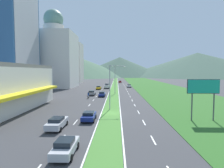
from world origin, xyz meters
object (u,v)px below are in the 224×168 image
(car_2, at_px, (102,94))
(street_lamp_mid, at_px, (114,78))
(motorcycle_rider, at_px, (88,96))
(car_6, at_px, (89,116))
(car_1, at_px, (92,93))
(car_5, at_px, (65,147))
(street_lamp_near, at_px, (112,84))
(car_0, at_px, (120,82))
(pickup_truck_0, at_px, (107,86))
(billboard_roadside, at_px, (203,89))
(car_4, at_px, (57,123))
(office_tower, at_px, (0,0))
(car_3, at_px, (99,88))
(car_7, at_px, (129,86))

(car_2, bearing_deg, street_lamp_mid, -30.54)
(motorcycle_rider, bearing_deg, car_6, -171.13)
(car_1, xyz_separation_m, car_5, (3.25, -42.01, -0.01))
(motorcycle_rider, bearing_deg, street_lamp_mid, -34.46)
(street_lamp_near, height_order, car_5, street_lamp_near)
(car_0, height_order, car_2, car_2)
(pickup_truck_0, height_order, motorcycle_rider, pickup_truck_0)
(car_0, relative_size, car_6, 1.06)
(street_lamp_mid, xyz_separation_m, billboard_roadside, (14.04, -33.41, -0.53))
(car_2, relative_size, pickup_truck_0, 0.84)
(car_1, height_order, car_2, car_1)
(car_6, bearing_deg, car_2, 0.37)
(billboard_roadside, height_order, car_4, billboard_roadside)
(office_tower, relative_size, street_lamp_near, 7.31)
(car_5, distance_m, motorcycle_rider, 35.35)
(car_1, relative_size, car_4, 0.97)
(motorcycle_rider, bearing_deg, car_5, -174.68)
(office_tower, distance_m, car_2, 49.37)
(billboard_roadside, relative_size, car_3, 1.40)
(car_0, xyz_separation_m, motorcycle_rider, (-10.08, -72.60, 0.01))
(car_0, bearing_deg, motorcycle_rider, -7.90)
(office_tower, bearing_deg, motorcycle_rider, -23.55)
(car_7, bearing_deg, street_lamp_mid, -14.21)
(office_tower, distance_m, car_6, 61.40)
(car_1, relative_size, car_3, 1.01)
(office_tower, xyz_separation_m, billboard_roadside, (54.10, -37.47, -27.54))
(billboard_roadside, distance_m, car_6, 17.97)
(motorcycle_rider, bearing_deg, car_0, -7.90)
(office_tower, height_order, car_1, office_tower)
(car_1, xyz_separation_m, car_7, (13.76, 30.02, -0.05))
(billboard_roadside, bearing_deg, pickup_truck_0, 107.83)
(car_4, distance_m, car_5, 8.42)
(car_1, height_order, car_7, car_1)
(street_lamp_near, bearing_deg, billboard_roadside, -29.24)
(billboard_roadside, height_order, car_0, billboard_roadside)
(car_7, bearing_deg, car_2, -17.56)
(car_6, bearing_deg, street_lamp_mid, -5.84)
(car_0, bearing_deg, pickup_truck_0, -9.17)
(car_2, xyz_separation_m, motorcycle_rider, (-3.46, -4.19, -0.00))
(car_4, bearing_deg, car_3, -0.31)
(street_lamp_near, xyz_separation_m, car_6, (-3.31, -8.17, -4.40))
(street_lamp_near, bearing_deg, pickup_truck_0, 94.23)
(car_6, distance_m, car_7, 61.02)
(car_6, bearing_deg, car_0, -3.84)
(car_0, relative_size, car_5, 1.05)
(street_lamp_mid, relative_size, pickup_truck_0, 1.76)
(car_4, height_order, car_7, car_4)
(car_7, bearing_deg, car_0, -174.07)
(pickup_truck_0, bearing_deg, car_2, 179.96)
(car_3, height_order, pickup_truck_0, pickup_truck_0)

